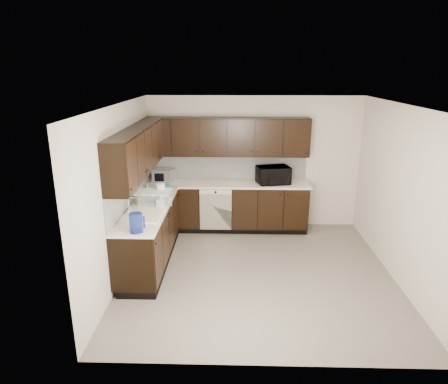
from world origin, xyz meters
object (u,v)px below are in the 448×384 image
Objects in this scene: microwave at (273,175)px; blue_pitcher at (136,223)px; storage_bin at (154,198)px; toaster_oven at (164,175)px; sink at (144,217)px.

blue_pitcher is (-1.97, -2.34, -0.03)m from microwave.
storage_bin is 1.13m from blue_pitcher.
sink is at bearing -75.20° from toaster_oven.
blue_pitcher is at bearing -90.24° from storage_bin.
storage_bin is at bearing 81.89° from sink.
microwave is 1.13× the size of storage_bin.
microwave is 2.25× the size of blue_pitcher.
sink is 1.75m from toaster_oven.
toaster_oven is at bearing 81.88° from blue_pitcher.
toaster_oven is (-0.00, 1.74, 0.17)m from sink.
storage_bin is at bearing -162.38° from microwave.
blue_pitcher is (0.06, -2.43, 0.01)m from toaster_oven.
blue_pitcher is (0.06, -0.69, 0.19)m from sink.
sink is 0.71m from blue_pitcher.
microwave reaches higher than blue_pitcher.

